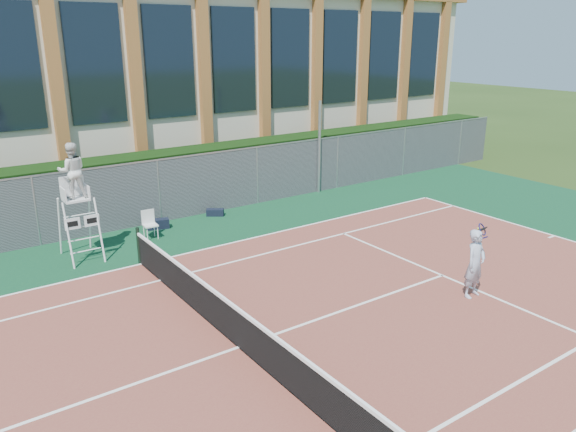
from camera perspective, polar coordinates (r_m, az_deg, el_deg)
ground at (r=12.14m, az=-5.01°, el=-13.26°), size 120.00×120.00×0.00m
apron at (r=12.90m, az=-7.30°, el=-11.30°), size 36.00×20.00×0.01m
tennis_court at (r=12.13m, az=-5.01°, el=-13.18°), size 23.77×10.97×0.02m
tennis_net at (r=11.87m, az=-5.08°, el=-11.04°), size 0.10×11.30×1.10m
fence at (r=19.27m, az=-18.44°, el=1.43°), size 40.00×0.06×2.20m
hedge at (r=20.39m, az=-19.45°, el=2.21°), size 40.00×1.40×2.20m
building at (r=27.56m, az=-24.91°, el=11.91°), size 45.00×10.60×8.22m
steel_pole at (r=23.06m, az=3.20°, el=6.96°), size 0.12×0.12×3.78m
umpire_chair at (r=16.98m, az=-21.05°, el=4.00°), size 0.97×1.49×3.46m
plastic_chair at (r=18.55m, az=-13.92°, el=-0.57°), size 0.45×0.45×0.92m
sports_bag_near at (r=19.47m, az=-13.13°, el=-0.80°), size 0.82×0.50×0.33m
sports_bag_far at (r=20.50m, az=-7.42°, el=0.37°), size 0.66×0.58×0.25m
tennis_player at (r=14.61m, az=18.48°, el=-4.58°), size 0.99×0.69×1.76m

